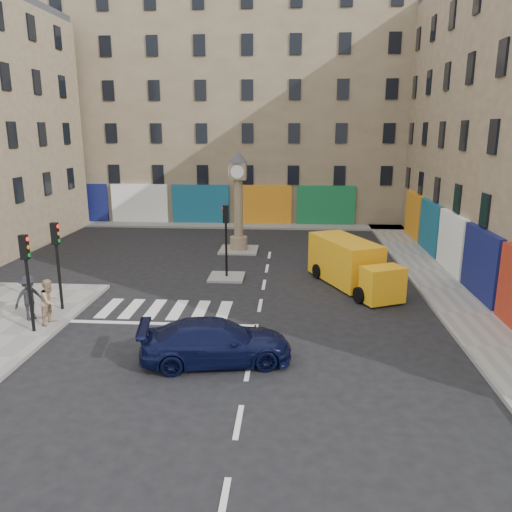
# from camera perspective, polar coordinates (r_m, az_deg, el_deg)

# --- Properties ---
(ground) EXTENTS (120.00, 120.00, 0.00)m
(ground) POSITION_cam_1_polar(r_m,az_deg,el_deg) (18.33, -0.34, -9.96)
(ground) COLOR black
(ground) RESTS_ON ground
(sidewalk_right) EXTENTS (2.60, 30.00, 0.15)m
(sidewalk_right) POSITION_cam_1_polar(r_m,az_deg,el_deg) (28.65, 18.92, -1.55)
(sidewalk_right) COLOR gray
(sidewalk_right) RESTS_ON ground
(sidewalk_far) EXTENTS (32.00, 2.40, 0.15)m
(sidewalk_far) POSITION_cam_1_polar(r_m,az_deg,el_deg) (39.92, -3.60, 3.54)
(sidewalk_far) COLOR gray
(sidewalk_far) RESTS_ON ground
(island_near) EXTENTS (1.80, 1.80, 0.12)m
(island_near) POSITION_cam_1_polar(r_m,az_deg,el_deg) (25.97, -3.38, -2.42)
(island_near) COLOR gray
(island_near) RESTS_ON ground
(island_far) EXTENTS (2.40, 2.40, 0.12)m
(island_far) POSITION_cam_1_polar(r_m,az_deg,el_deg) (31.72, -1.98, 0.70)
(island_far) COLOR gray
(island_far) RESTS_ON ground
(building_far) EXTENTS (32.00, 10.00, 17.00)m
(building_far) POSITION_cam_1_polar(r_m,az_deg,el_deg) (44.97, -2.76, 15.56)
(building_far) COLOR gray
(building_far) RESTS_ON ground
(traffic_light_left_near) EXTENTS (0.28, 0.22, 3.70)m
(traffic_light_left_near) POSITION_cam_1_polar(r_m,az_deg,el_deg) (20.01, -24.74, -1.24)
(traffic_light_left_near) COLOR black
(traffic_light_left_near) RESTS_ON sidewalk_left
(traffic_light_left_far) EXTENTS (0.28, 0.22, 3.70)m
(traffic_light_left_far) POSITION_cam_1_polar(r_m,az_deg,el_deg) (22.07, -21.81, 0.42)
(traffic_light_left_far) COLOR black
(traffic_light_left_far) RESTS_ON sidewalk_left
(traffic_light_island) EXTENTS (0.28, 0.22, 3.70)m
(traffic_light_island) POSITION_cam_1_polar(r_m,az_deg,el_deg) (25.36, -3.46, 3.06)
(traffic_light_island) COLOR black
(traffic_light_island) RESTS_ON island_near
(clock_pillar) EXTENTS (1.20, 1.20, 6.10)m
(clock_pillar) POSITION_cam_1_polar(r_m,az_deg,el_deg) (31.08, -2.04, 6.96)
(clock_pillar) COLOR #9E8668
(clock_pillar) RESTS_ON island_far
(navy_sedan) EXTENTS (5.27, 2.89, 1.45)m
(navy_sedan) POSITION_cam_1_polar(r_m,az_deg,el_deg) (16.74, -4.59, -9.74)
(navy_sedan) COLOR black
(navy_sedan) RESTS_ON ground
(yellow_van) EXTENTS (4.16, 6.34, 2.23)m
(yellow_van) POSITION_cam_1_polar(r_m,az_deg,el_deg) (24.84, 10.80, -0.92)
(yellow_van) COLOR #FEAF15
(yellow_van) RESTS_ON ground
(pedestrian_tan) EXTENTS (0.85, 0.99, 1.79)m
(pedestrian_tan) POSITION_cam_1_polar(r_m,az_deg,el_deg) (21.00, -22.51, -4.81)
(pedestrian_tan) COLOR tan
(pedestrian_tan) RESTS_ON sidewalk_left
(pedestrian_dark) EXTENTS (1.29, 1.33, 1.82)m
(pedestrian_dark) POSITION_cam_1_polar(r_m,az_deg,el_deg) (21.72, -24.48, -4.36)
(pedestrian_dark) COLOR black
(pedestrian_dark) RESTS_ON sidewalk_left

